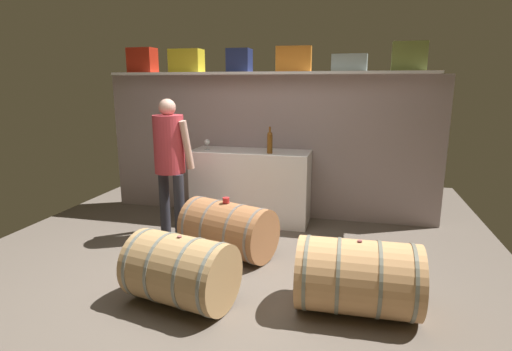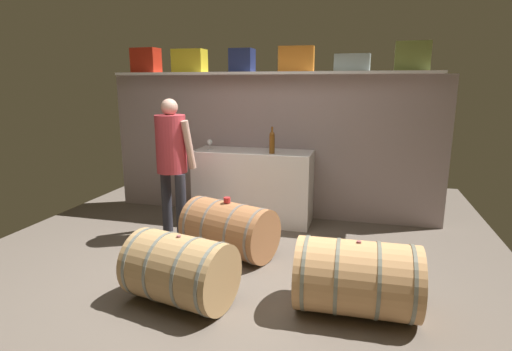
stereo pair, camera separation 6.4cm
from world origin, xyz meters
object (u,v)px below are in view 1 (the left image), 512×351
toolcase_red (142,60)px  tasting_cup (226,200)px  work_cabinet (251,186)px  wine_barrel_flank (181,270)px  toolcase_olive (409,56)px  wine_barrel_far (358,277)px  wine_barrel_near (228,229)px  toolcase_navy (239,60)px  wine_glass (207,143)px  toolcase_grey (349,63)px  winemaker_pouring (170,155)px  toolcase_orange (294,59)px  toolcase_yellow (187,61)px  wine_bottle_amber (270,142)px

toolcase_red → tasting_cup: toolcase_red is taller
work_cabinet → wine_barrel_flank: bearing=-90.8°
toolcase_olive → wine_barrel_far: bearing=-101.2°
wine_barrel_near → tasting_cup: bearing=-160.8°
toolcase_navy → wine_glass: 1.13m
work_cabinet → wine_barrel_far: (1.38, -1.96, -0.17)m
toolcase_navy → toolcase_grey: 1.38m
toolcase_grey → wine_barrel_far: size_ratio=0.43×
wine_glass → winemaker_pouring: (-0.17, -0.76, -0.04)m
toolcase_orange → wine_barrel_far: bearing=-70.6°
toolcase_orange → toolcase_grey: bearing=-2.7°
tasting_cup → toolcase_navy: bearing=99.5°
work_cabinet → winemaker_pouring: (-0.74, -0.82, 0.53)m
toolcase_olive → work_cabinet: bearing=-172.8°
wine_glass → toolcase_olive: bearing=5.7°
toolcase_red → wine_barrel_flank: 3.34m
toolcase_navy → wine_barrel_flank: (0.16, -2.36, -1.78)m
toolcase_red → tasting_cup: (1.59, -1.32, -1.49)m
toolcase_yellow → wine_bottle_amber: 1.60m
tasting_cup → toolcase_orange: bearing=70.0°
toolcase_yellow → wine_glass: bearing=-34.8°
winemaker_pouring → toolcase_grey: bearing=56.8°
toolcase_red → toolcase_navy: size_ratio=1.25×
toolcase_orange → toolcase_olive: toolcase_olive is taller
wine_bottle_amber → tasting_cup: (-0.25, -0.99, -0.48)m
wine_barrel_far → wine_barrel_flank: bearing=-172.7°
tasting_cup → winemaker_pouring: winemaker_pouring is taller
toolcase_olive → tasting_cup: 2.71m
toolcase_navy → wine_glass: toolcase_navy is taller
toolcase_navy → wine_barrel_far: (1.57, -2.14, -1.78)m
wine_barrel_far → toolcase_orange: bearing=110.8°
wine_barrel_far → wine_barrel_flank: size_ratio=1.01×
wine_bottle_amber → wine_barrel_flank: (-0.31, -2.02, -0.80)m
wine_glass → winemaker_pouring: bearing=-102.3°
toolcase_grey → wine_glass: bearing=-168.0°
wine_barrel_near → toolcase_orange: bearing=90.0°
toolcase_red → wine_bottle_amber: size_ratio=1.09×
wine_barrel_far → wine_bottle_amber: bearing=119.9°
wine_bottle_amber → wine_barrel_near: 1.29m
toolcase_yellow → winemaker_pouring: toolcase_yellow is taller
toolcase_orange → wine_barrel_flank: size_ratio=0.46×
toolcase_yellow → toolcase_red: bearing=179.8°
wine_bottle_amber → winemaker_pouring: 1.22m
wine_glass → toolcase_navy: bearing=32.4°
toolcase_red → wine_barrel_near: toolcase_red is taller
toolcase_red → toolcase_navy: 1.37m
toolcase_orange → wine_barrel_near: 2.28m
toolcase_red → work_cabinet: (1.57, -0.19, -1.62)m
toolcase_grey → work_cabinet: size_ratio=0.27×
toolcase_navy → work_cabinet: toolcase_navy is taller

